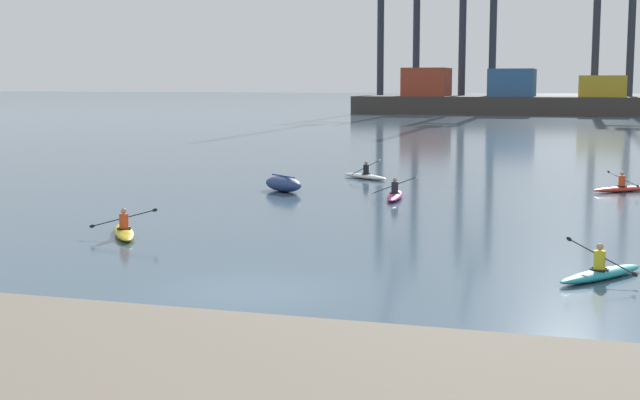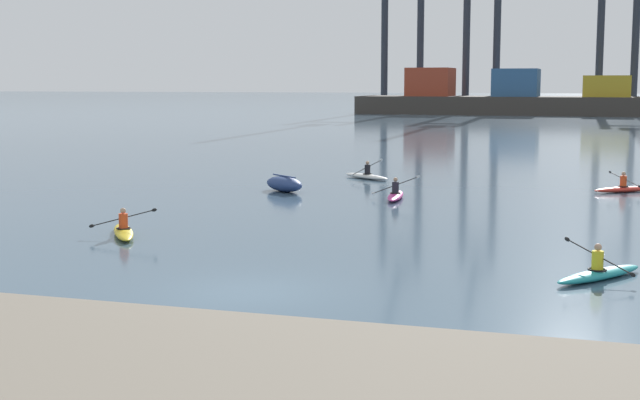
% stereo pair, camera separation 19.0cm
% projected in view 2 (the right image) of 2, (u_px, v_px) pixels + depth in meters
% --- Properties ---
extents(ground_plane, '(800.00, 800.00, 0.00)m').
position_uv_depth(ground_plane, '(249.00, 293.00, 22.11)').
color(ground_plane, '#425B70').
extents(container_barge, '(49.28, 11.72, 7.31)m').
position_uv_depth(container_barge, '(513.00, 99.00, 142.46)').
color(container_barge, '#38332D').
rests_on(container_barge, ground).
extents(gantry_crane_west, '(7.61, 16.87, 39.45)m').
position_uv_depth(gantry_crane_west, '(402.00, 1.00, 157.83)').
color(gantry_crane_west, '#232833').
rests_on(gantry_crane_west, ground).
extents(gantry_crane_west_mid, '(6.25, 16.71, 34.02)m').
position_uv_depth(gantry_crane_west_mid, '(482.00, 7.00, 150.12)').
color(gantry_crane_west_mid, '#232833').
rests_on(gantry_crane_west_mid, ground).
extents(capsized_dinghy, '(2.71, 2.49, 0.76)m').
position_uv_depth(capsized_dinghy, '(284.00, 184.00, 42.43)').
color(capsized_dinghy, navy).
rests_on(capsized_dinghy, ground).
extents(kayak_teal, '(2.43, 3.14, 1.00)m').
position_uv_depth(kayak_teal, '(599.00, 273.00, 23.56)').
color(kayak_teal, teal).
rests_on(kayak_teal, ground).
extents(kayak_white, '(3.10, 2.48, 1.03)m').
position_uv_depth(kayak_white, '(366.00, 176.00, 47.98)').
color(kayak_white, silver).
rests_on(kayak_white, ground).
extents(kayak_yellow, '(2.35, 3.18, 0.95)m').
position_uv_depth(kayak_yellow, '(123.00, 231.00, 30.22)').
color(kayak_yellow, yellow).
rests_on(kayak_yellow, ground).
extents(kayak_red, '(3.04, 2.58, 0.95)m').
position_uv_depth(kayak_red, '(625.00, 188.00, 42.24)').
color(kayak_red, red).
rests_on(kayak_red, ground).
extents(kayak_magenta, '(2.15, 3.45, 1.08)m').
position_uv_depth(kayak_magenta, '(396.00, 195.00, 39.78)').
color(kayak_magenta, '#C13384').
rests_on(kayak_magenta, ground).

